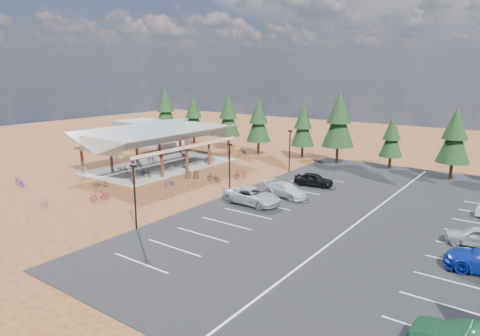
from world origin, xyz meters
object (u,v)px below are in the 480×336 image
trash_bin_0 (188,175)px  bike_11 (99,196)px  bike_0 (123,169)px  car_2 (252,196)px  bike_12 (101,183)px  car_8 (477,237)px  lamp_post_0 (135,192)px  bike_16 (214,177)px  car_3 (286,190)px  bike_7 (210,158)px  lamp_post_2 (290,148)px  bike_4 (146,173)px  bike_1 (139,165)px  lamp_post_1 (230,165)px  bike_14 (169,183)px  bike_9 (83,170)px  trash_bin_1 (196,175)px  bike_15 (240,174)px  bike_5 (171,168)px  bike_pavilion (160,137)px  car_4 (314,179)px  bike_2 (151,159)px  bike_6 (188,159)px  bike_13 (44,201)px  bike_3 (184,154)px  outbuilding (150,132)px  bike_10 (19,182)px

trash_bin_0 → bike_11: 11.43m
bike_0 → car_2: (19.72, -1.08, 0.26)m
bike_12 → car_8: bearing=-117.1°
lamp_post_0 → bike_16: lamp_post_0 is taller
bike_16 → car_3: (9.59, -0.57, 0.27)m
bike_7 → bike_16: size_ratio=0.89×
lamp_post_2 → bike_4: 17.34m
bike_1 → car_8: size_ratio=0.45×
lamp_post_0 → lamp_post_1: size_ratio=1.00×
bike_1 → bike_14: bearing=-100.7°
bike_9 → trash_bin_1: bearing=-115.8°
bike_15 → lamp_post_2: bearing=-88.1°
lamp_post_1 → bike_5: bearing=164.2°
bike_pavilion → car_4: bearing=7.6°
bike_16 → car_4: car_4 is taller
lamp_post_2 → trash_bin_0: bearing=-128.7°
bike_7 → trash_bin_1: bearing=-149.6°
lamp_post_1 → bike_7: bearing=137.3°
lamp_post_1 → bike_2: (-17.74, 5.80, -2.41)m
bike_14 → bike_16: (2.52, 4.40, 0.04)m
bike_5 → bike_6: bike_5 is taller
bike_4 → bike_14: (4.94, -1.12, -0.17)m
lamp_post_2 → bike_4: lamp_post_2 is taller
car_2 → lamp_post_1: bearing=70.3°
bike_13 → bike_16: bearing=157.2°
bike_0 → bike_6: (2.17, 9.15, -0.04)m
trash_bin_1 → bike_13: bike_13 is taller
trash_bin_1 → bike_0: (-9.06, -3.16, 0.09)m
bike_11 → bike_4: bearing=136.2°
bike_3 → trash_bin_0: bearing=-115.7°
bike_13 → car_3: bearing=133.6°
lamp_post_2 → outbuilding: bearing=172.1°
bike_16 → car_3: 9.61m
bike_5 → bike_14: size_ratio=1.04×
bike_2 → bike_pavilion: bearing=-96.7°
bike_13 → bike_14: (4.32, 11.68, -0.10)m
lamp_post_1 → bike_3: 19.60m
bike_7 → car_3: car_3 is taller
bike_5 → lamp_post_1: bearing=-86.7°
bike_0 → bike_14: bike_0 is taller
car_3 → car_4: (0.39, 5.28, 0.03)m
lamp_post_2 → bike_4: size_ratio=2.90×
lamp_post_0 → bike_14: (-7.08, 10.62, -2.58)m
car_8 → bike_pavilion: bearing=-106.9°
bike_12 → car_3: size_ratio=0.34×
bike_5 → car_2: size_ratio=0.29×
bike_12 → bike_5: bearing=-44.1°
bike_11 → car_2: bearing=56.9°
bike_12 → bike_10: bearing=87.8°
bike_pavilion → car_8: bike_pavilion is taller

